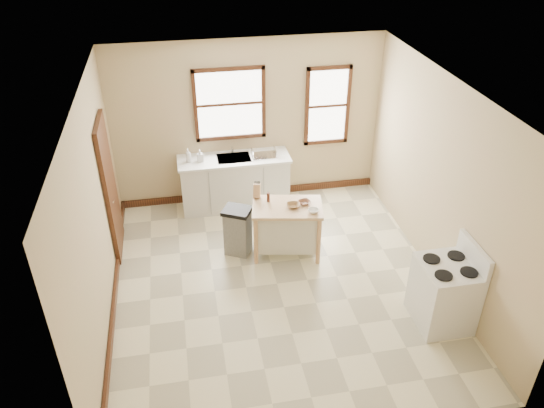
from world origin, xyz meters
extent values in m
plane|color=#ACA689|center=(0.00, 0.00, 0.00)|extent=(5.00, 5.00, 0.00)
plane|color=white|center=(0.00, 0.00, 2.80)|extent=(5.00, 5.00, 0.00)
cube|color=tan|center=(0.00, 2.50, 1.40)|extent=(4.50, 0.04, 2.80)
cube|color=tan|center=(-2.25, 0.00, 1.40)|extent=(0.04, 5.00, 2.80)
cube|color=tan|center=(2.25, 0.00, 1.40)|extent=(0.04, 5.00, 2.80)
cube|color=black|center=(-2.21, 1.30, 1.05)|extent=(0.06, 0.90, 2.10)
cube|color=black|center=(0.00, 2.47, 0.06)|extent=(4.50, 0.04, 0.12)
cube|color=black|center=(-2.22, 0.00, 0.06)|extent=(0.04, 5.00, 0.12)
cylinder|color=silver|center=(-0.30, 2.38, 1.03)|extent=(0.03, 0.03, 0.22)
imported|color=#B2B2B2|center=(-1.04, 2.19, 1.04)|extent=(0.11, 0.11, 0.23)
imported|color=#B2B2B2|center=(-0.85, 2.18, 1.02)|extent=(0.10, 0.10, 0.20)
cylinder|color=#461F12|center=(0.04, 0.87, 0.90)|extent=(0.05, 0.05, 0.15)
imported|color=brown|center=(0.37, 0.66, 0.85)|extent=(0.19, 0.19, 0.05)
imported|color=brown|center=(0.55, 0.72, 0.85)|extent=(0.21, 0.21, 0.04)
imported|color=white|center=(0.62, 0.47, 0.85)|extent=(0.18, 0.18, 0.05)
camera|label=1|loc=(-1.14, -5.64, 4.90)|focal=35.00mm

